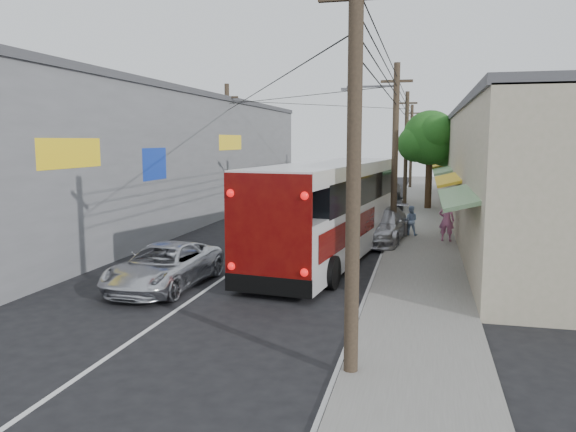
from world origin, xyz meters
name	(u,v)px	position (x,y,z in m)	size (l,w,h in m)	color
ground	(156,324)	(0.00, 0.00, 0.00)	(120.00, 120.00, 0.00)	black
sidewalk	(423,221)	(6.50, 20.00, 0.06)	(3.00, 80.00, 0.12)	slate
building_right	(504,166)	(10.99, 22.00, 3.15)	(7.09, 40.00, 6.25)	#BCAD96
building_left	(163,157)	(-8.50, 18.00, 3.65)	(7.20, 36.00, 7.25)	gray
utility_poles	(365,149)	(3.13, 20.33, 4.13)	(11.80, 45.28, 8.00)	#473828
street_tree	(431,140)	(6.87, 26.02, 4.67)	(4.40, 4.00, 6.60)	#3F2B19
coach_bus	(332,209)	(3.01, 9.11, 1.95)	(4.28, 13.28, 3.76)	white
jeepney	(164,266)	(-1.40, 3.36, 0.69)	(2.27, 4.93, 1.37)	silver
parked_suv	(380,225)	(4.60, 13.00, 0.79)	(2.20, 5.42, 1.57)	#ABAAB3
parked_car_mid	(390,200)	(4.35, 24.47, 0.73)	(1.73, 4.30, 1.47)	#28282E
parked_car_far	(386,193)	(3.80, 29.52, 0.72)	(1.53, 4.38, 1.44)	black
pedestrian_near	(447,220)	(7.54, 13.36, 1.06)	(0.69, 0.45, 1.88)	#CD6CA1
pedestrian_far	(410,221)	(5.93, 14.58, 0.83)	(0.69, 0.54, 1.42)	#98B2DD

